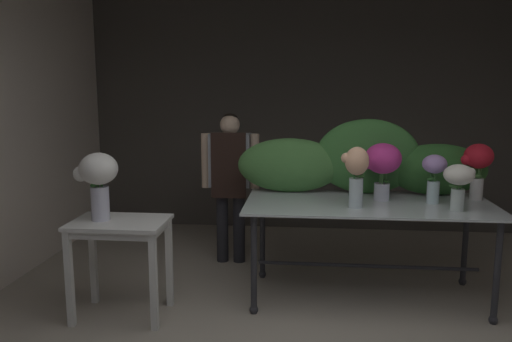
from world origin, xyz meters
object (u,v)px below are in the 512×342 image
object	(u,v)px
vase_crimson_anemones	(478,163)
vase_ivory_peonies	(459,181)
florist	(230,172)
display_table_glass	(368,216)
vase_magenta_hydrangea	(383,163)
vase_white_roses_tall	(98,178)
vase_lilac_freesia	(434,173)
vase_peach_ranunculus	(357,171)
side_table_white	(120,235)

from	to	relation	value
vase_crimson_anemones	vase_ivory_peonies	distance (m)	0.50
florist	vase_ivory_peonies	distance (m)	2.19
display_table_glass	vase_magenta_hydrangea	distance (m)	0.46
display_table_glass	florist	size ratio (longest dim) A/B	1.34
vase_white_roses_tall	vase_magenta_hydrangea	bearing A→B (deg)	15.97
vase_lilac_freesia	vase_crimson_anemones	bearing A→B (deg)	23.62
vase_magenta_hydrangea	vase_ivory_peonies	bearing A→B (deg)	-30.50
vase_magenta_hydrangea	vase_white_roses_tall	xyz separation A→B (m)	(-2.22, -0.63, -0.06)
florist	vase_white_roses_tall	distance (m)	1.57
vase_lilac_freesia	vase_magenta_hydrangea	size ratio (longest dim) A/B	0.83
display_table_glass	vase_peach_ranunculus	distance (m)	0.47
vase_lilac_freesia	vase_white_roses_tall	distance (m)	2.69
side_table_white	vase_magenta_hydrangea	size ratio (longest dim) A/B	1.59
vase_peach_ranunculus	vase_magenta_hydrangea	xyz separation A→B (m)	(0.24, 0.29, 0.03)
vase_peach_ranunculus	vase_white_roses_tall	world-z (taller)	vase_peach_ranunculus
vase_white_roses_tall	vase_ivory_peonies	bearing A→B (deg)	6.58
side_table_white	vase_crimson_anemones	world-z (taller)	vase_crimson_anemones
florist	vase_crimson_anemones	size ratio (longest dim) A/B	3.18
vase_crimson_anemones	vase_magenta_hydrangea	bearing A→B (deg)	-173.01
side_table_white	vase_lilac_freesia	size ratio (longest dim) A/B	1.91
florist	vase_lilac_freesia	size ratio (longest dim) A/B	3.78
vase_crimson_anemones	vase_lilac_freesia	size ratio (longest dim) A/B	1.19
vase_white_roses_tall	display_table_glass	bearing A→B (deg)	14.17
vase_crimson_anemones	vase_magenta_hydrangea	distance (m)	0.81
vase_ivory_peonies	vase_lilac_freesia	bearing A→B (deg)	118.18
display_table_glass	vase_ivory_peonies	world-z (taller)	vase_ivory_peonies
vase_crimson_anemones	vase_ivory_peonies	size ratio (longest dim) A/B	1.32
vase_crimson_anemones	display_table_glass	bearing A→B (deg)	-167.59
vase_lilac_freesia	vase_peach_ranunculus	bearing A→B (deg)	-161.48
vase_crimson_anemones	vase_white_roses_tall	size ratio (longest dim) A/B	0.92
vase_peach_ranunculus	vase_white_roses_tall	size ratio (longest dim) A/B	0.93
side_table_white	vase_white_roses_tall	xyz separation A→B (m)	(-0.15, -0.00, 0.45)
display_table_glass	vase_white_roses_tall	xyz separation A→B (m)	(-2.10, -0.53, 0.38)
display_table_glass	vase_magenta_hydrangea	bearing A→B (deg)	42.33
display_table_glass	side_table_white	xyz separation A→B (m)	(-1.95, -0.53, -0.07)
vase_crimson_anemones	vase_lilac_freesia	distance (m)	0.44
side_table_white	vase_magenta_hydrangea	xyz separation A→B (m)	(2.06, 0.63, 0.50)
vase_magenta_hydrangea	vase_ivory_peonies	distance (m)	0.63
florist	vase_crimson_anemones	distance (m)	2.30
vase_lilac_freesia	vase_magenta_hydrangea	xyz separation A→B (m)	(-0.41, 0.08, 0.06)
display_table_glass	vase_white_roses_tall	distance (m)	2.20
vase_crimson_anemones	side_table_white	bearing A→B (deg)	-165.70
vase_lilac_freesia	vase_magenta_hydrangea	bearing A→B (deg)	169.55
display_table_glass	florist	distance (m)	1.53
vase_lilac_freesia	vase_white_roses_tall	size ratio (longest dim) A/B	0.77
display_table_glass	side_table_white	size ratio (longest dim) A/B	2.64
vase_ivory_peonies	side_table_white	bearing A→B (deg)	-173.07
vase_peach_ranunculus	vase_lilac_freesia	size ratio (longest dim) A/B	1.20
vase_peach_ranunculus	vase_ivory_peonies	size ratio (longest dim) A/B	1.34
florist	vase_ivory_peonies	world-z (taller)	florist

